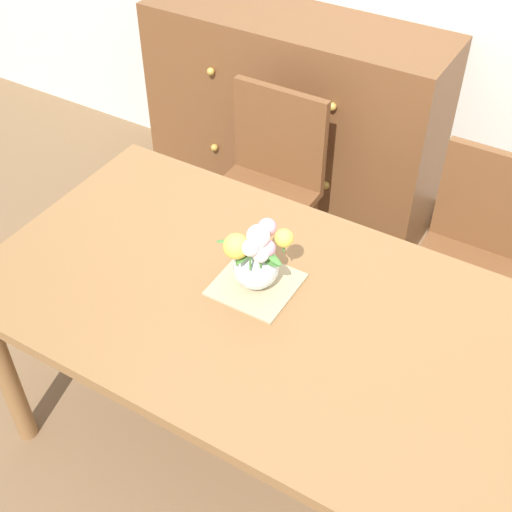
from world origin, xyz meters
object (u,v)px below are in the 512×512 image
(chair_right, at_px, (476,255))
(dresser, at_px, (293,121))
(dining_table, at_px, (260,322))
(flower_vase, at_px, (256,258))
(chair_left, at_px, (266,181))

(chair_right, xyz_separation_m, dresser, (-1.05, 0.51, -0.02))
(dining_table, bearing_deg, chair_right, 61.19)
(flower_vase, bearing_deg, chair_left, 117.99)
(chair_right, bearing_deg, dining_table, 61.19)
(dining_table, bearing_deg, chair_left, 118.81)
(dining_table, relative_size, dresser, 1.21)
(dresser, distance_m, flower_vase, 1.45)
(dining_table, relative_size, chair_left, 1.90)
(chair_left, bearing_deg, chair_right, -180.00)
(chair_right, distance_m, flower_vase, 0.98)
(chair_right, relative_size, flower_vase, 3.59)
(dining_table, xyz_separation_m, flower_vase, (-0.04, 0.04, 0.21))
(chair_right, height_order, flower_vase, flower_vase)
(dining_table, distance_m, chair_right, 0.95)
(chair_left, height_order, flower_vase, flower_vase)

